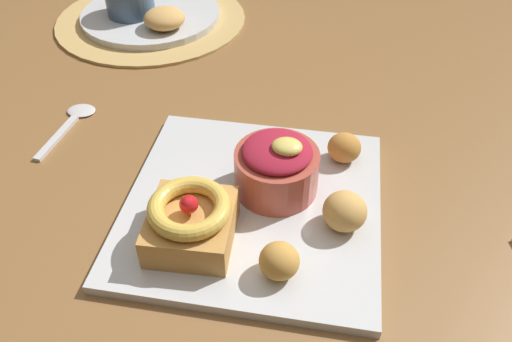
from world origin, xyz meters
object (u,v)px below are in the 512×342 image
front_plate (253,205)px  back_pastry (164,18)px  fritter_front (279,261)px  spoon (71,122)px  fritter_middle (344,148)px  fritter_back (345,211)px  back_plate (151,15)px  berry_ramekin (280,167)px  cake_slice (191,220)px

front_plate → back_pastry: (-0.22, 0.38, 0.03)m
fritter_front → spoon: bearing=146.4°
fritter_middle → fritter_back: bearing=-87.4°
back_plate → back_pastry: 0.07m
back_plate → spoon: bearing=-91.7°
fritter_front → back_plate: (-0.31, 0.53, -0.02)m
berry_ramekin → fritter_back: berry_ramekin is taller
back_plate → berry_ramekin: bearing=-54.6°
front_plate → fritter_front: (0.04, -0.09, 0.02)m
front_plate → cake_slice: 0.09m
front_plate → fritter_middle: size_ratio=7.00×
fritter_front → spoon: 0.38m
cake_slice → fritter_front: cake_slice is taller
fritter_middle → back_plate: fritter_middle is taller
fritter_front → front_plate: bearing=114.5°
fritter_back → spoon: fritter_back is taller
berry_ramekin → fritter_front: (0.02, -0.12, -0.01)m
front_plate → back_pastry: 0.44m
berry_ramekin → back_plate: berry_ramekin is taller
back_pastry → spoon: 0.27m
cake_slice → spoon: cake_slice is taller
cake_slice → fritter_front: (0.09, -0.03, -0.01)m
spoon → fritter_front: bearing=-117.9°
cake_slice → back_pastry: (-0.17, 0.44, -0.01)m
front_plate → back_pastry: bearing=120.0°
berry_ramekin → fritter_middle: (0.07, 0.06, -0.01)m
berry_ramekin → fritter_back: size_ratio=2.03×
cake_slice → berry_ramekin: berry_ramekin is taller
back_pastry → fritter_front: bearing=-61.0°
fritter_front → cake_slice: bearing=163.1°
cake_slice → front_plate: bearing=50.5°
berry_ramekin → fritter_front: size_ratio=2.40×
fritter_middle → spoon: fritter_middle is taller
fritter_back → back_plate: 0.58m
back_pastry → cake_slice: bearing=-69.4°
berry_ramekin → back_pastry: bearing=124.8°
fritter_front → back_pastry: (-0.26, 0.47, 0.00)m
berry_ramekin → back_pastry: 0.43m
back_plate → spoon: size_ratio=1.96×
berry_ramekin → back_pastry: (-0.25, 0.35, -0.01)m
berry_ramekin → spoon: size_ratio=0.75×
front_plate → fritter_front: size_ratio=7.14×
cake_slice → spoon: bearing=140.7°
cake_slice → fritter_middle: bearing=46.0°
front_plate → back_plate: 0.51m
fritter_back → cake_slice: bearing=-163.6°
berry_ramekin → front_plate: bearing=-135.1°
fritter_middle → back_pastry: 0.43m
fritter_front → fritter_back: 0.09m
spoon → fritter_middle: bearing=-88.6°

